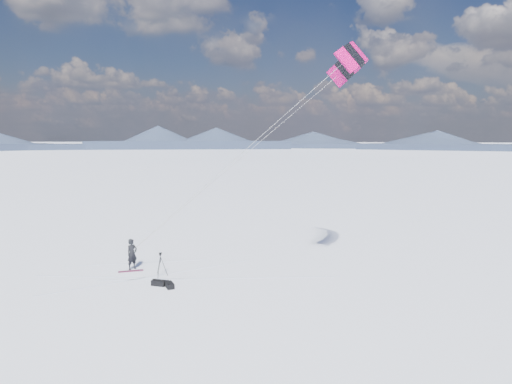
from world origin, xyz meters
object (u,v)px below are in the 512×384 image
(gear_bag_b, at_px, (170,285))
(gear_bag_a, at_px, (159,283))
(tripod, at_px, (161,261))
(snowboard, at_px, (131,271))
(snowkiter, at_px, (133,269))

(gear_bag_b, bearing_deg, gear_bag_a, -142.95)
(tripod, bearing_deg, gear_bag_b, -80.92)
(snowboard, height_order, gear_bag_a, gear_bag_a)
(snowkiter, bearing_deg, gear_bag_a, -104.52)
(snowboard, bearing_deg, gear_bag_a, -64.01)
(tripod, xyz_separation_m, gear_bag_a, (0.70, -1.44, -0.75))
(gear_bag_a, bearing_deg, tripod, 115.18)
(tripod, bearing_deg, snowkiter, 131.78)
(snowkiter, xyz_separation_m, gear_bag_a, (3.01, -2.06, 0.15))
(gear_bag_a, xyz_separation_m, gear_bag_b, (0.71, -0.12, -0.01))
(gear_bag_b, bearing_deg, tripod, 179.00)
(snowkiter, xyz_separation_m, snowboard, (0.12, -0.37, 0.02))
(snowkiter, distance_m, gear_bag_a, 3.64)
(gear_bag_b, bearing_deg, snowkiter, -163.63)
(snowkiter, height_order, snowboard, snowkiter)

